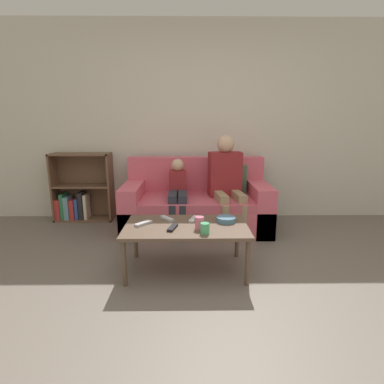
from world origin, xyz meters
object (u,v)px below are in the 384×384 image
Objects in this scene: person_child at (178,192)px; snack_bowl at (226,219)px; bookshelf at (80,193)px; tv_remote_0 at (143,223)px; person_adult at (226,177)px; tv_remote_3 at (194,219)px; tv_remote_1 at (167,219)px; cup_far at (199,223)px; tv_remote_2 at (173,228)px; couch at (197,205)px; coffee_table at (186,229)px; cup_near at (205,228)px.

person_child reaches higher than snack_bowl.
tv_remote_0 is (1.08, -1.47, 0.07)m from bookshelf.
tv_remote_0 is at bearing -138.23° from person_adult.
tv_remote_0 is at bearing -174.63° from snack_bowl.
tv_remote_3 is (0.45, 0.12, 0.00)m from tv_remote_0.
tv_remote_0 is at bearing -53.65° from bookshelf.
tv_remote_3 is (0.25, -0.02, 0.00)m from tv_remote_1.
cup_far is 0.61× the size of tv_remote_2.
couch is 10.12× the size of snack_bowl.
tv_remote_0 is (-0.50, -1.11, 0.15)m from couch.
tv_remote_1 is 0.26m from tv_remote_2.
coffee_table is at bearing -80.10° from tv_remote_1.
couch is 1.03m from tv_remote_1.
tv_remote_0 is (-0.54, 0.22, -0.03)m from cup_near.
coffee_table is 0.18m from cup_far.
couch is 11.15× the size of tv_remote_0.
tv_remote_0 is at bearing 157.33° from cup_near.
person_child is 0.82m from tv_remote_1.
tv_remote_2 is at bearing -109.88° from tv_remote_3.
tv_remote_2 is at bearing -49.56° from bookshelf.
cup_far is 0.39m from tv_remote_1.
tv_remote_2 is (-0.24, -1.22, 0.15)m from couch.
tv_remote_0 is at bearing 175.87° from tv_remote_1.
cup_far reaches higher than coffee_table.
person_child is 5.53× the size of tv_remote_0.
tv_remote_3 is 0.30m from snack_bowl.
couch reaches higher than cup_far.
cup_far reaches higher than tv_remote_1.
person_adult is 1.36m from tv_remote_0.
tv_remote_0 is (-0.27, -0.96, -0.06)m from person_child.
cup_near reaches higher than tv_remote_1.
tv_remote_3 is (1.53, -1.35, 0.07)m from bookshelf.
tv_remote_2 is 1.01× the size of snack_bowl.
cup_far is at bearing -79.44° from tv_remote_1.
person_child is at bearing 115.83° from tv_remote_0.
bookshelf reaches higher than tv_remote_2.
person_adult is 0.62m from person_child.
tv_remote_0 is 0.46m from tv_remote_3.
coffee_table is 6.13× the size of tv_remote_3.
snack_bowl is (0.48, 0.18, 0.01)m from tv_remote_2.
person_adult is 1.31m from cup_near.
couch is at bearing 103.01° from snack_bowl.
snack_bowl is at bearing 47.16° from tv_remote_0.
coffee_table is at bearing 140.10° from cup_far.
cup_near is 0.36m from snack_bowl.
tv_remote_2 is 0.51m from snack_bowl.
tv_remote_2 is at bearing 157.33° from cup_near.
cup_near is 0.56× the size of tv_remote_0.
cup_far reaches higher than cup_near.
person_adult reaches higher than coffee_table.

